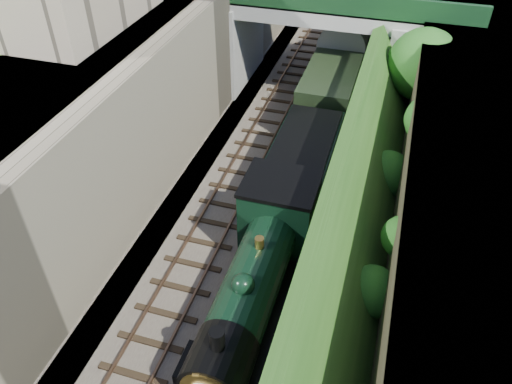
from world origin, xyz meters
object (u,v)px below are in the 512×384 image
at_px(tree, 425,66).
at_px(locomotive, 258,277).
at_px(tender, 303,167).
at_px(road_bridge, 341,32).

height_order(tree, locomotive, tree).
xyz_separation_m(locomotive, tender, (-0.00, 7.36, -0.27)).
relative_size(tree, tender, 1.10).
relative_size(locomotive, tender, 1.70).
height_order(tree, tender, tree).
height_order(locomotive, tender, locomotive).
xyz_separation_m(road_bridge, tree, (4.97, -4.71, 0.57)).
bearing_deg(road_bridge, tree, -43.47).
bearing_deg(tree, locomotive, -109.41).
height_order(road_bridge, tender, road_bridge).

